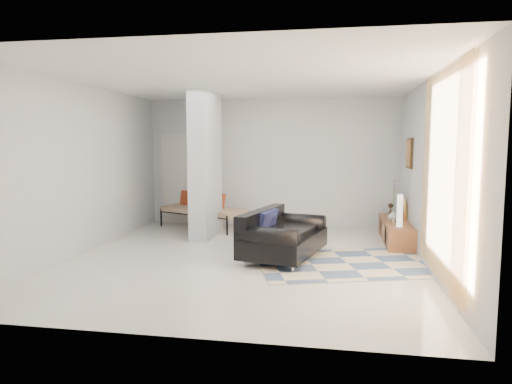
# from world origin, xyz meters

# --- Properties ---
(floor) EXTENTS (6.00, 6.00, 0.00)m
(floor) POSITION_xyz_m (0.00, 0.00, 0.00)
(floor) COLOR beige
(floor) RESTS_ON ground
(ceiling) EXTENTS (6.00, 6.00, 0.00)m
(ceiling) POSITION_xyz_m (0.00, 0.00, 2.80)
(ceiling) COLOR white
(ceiling) RESTS_ON wall_back
(wall_back) EXTENTS (6.00, 0.00, 6.00)m
(wall_back) POSITION_xyz_m (0.00, 3.00, 1.40)
(wall_back) COLOR silver
(wall_back) RESTS_ON ground
(wall_front) EXTENTS (6.00, 0.00, 6.00)m
(wall_front) POSITION_xyz_m (0.00, -3.00, 1.40)
(wall_front) COLOR silver
(wall_front) RESTS_ON ground
(wall_left) EXTENTS (0.00, 6.00, 6.00)m
(wall_left) POSITION_xyz_m (-2.75, 0.00, 1.40)
(wall_left) COLOR silver
(wall_left) RESTS_ON ground
(wall_right) EXTENTS (0.00, 6.00, 6.00)m
(wall_right) POSITION_xyz_m (2.75, 0.00, 1.40)
(wall_right) COLOR silver
(wall_right) RESTS_ON ground
(partition_column) EXTENTS (0.35, 1.20, 2.80)m
(partition_column) POSITION_xyz_m (-1.10, 1.60, 1.40)
(partition_column) COLOR silver
(partition_column) RESTS_ON floor
(hallway_door) EXTENTS (0.85, 0.06, 2.04)m
(hallway_door) POSITION_xyz_m (-2.10, 2.96, 1.02)
(hallway_door) COLOR silver
(hallway_door) RESTS_ON floor
(curtain) EXTENTS (0.00, 2.55, 2.55)m
(curtain) POSITION_xyz_m (2.67, -1.15, 1.45)
(curtain) COLOR #FFAF43
(curtain) RESTS_ON wall_right
(wall_art) EXTENTS (0.04, 0.45, 0.55)m
(wall_art) POSITION_xyz_m (2.72, 1.70, 1.65)
(wall_art) COLOR #36220E
(wall_art) RESTS_ON wall_right
(media_console) EXTENTS (0.45, 1.89, 0.80)m
(media_console) POSITION_xyz_m (2.52, 1.70, 0.20)
(media_console) COLOR brown
(media_console) RESTS_ON floor
(loveseat) EXTENTS (1.35, 1.86, 0.76)m
(loveseat) POSITION_xyz_m (0.54, 0.18, 0.35)
(loveseat) COLOR silver
(loveseat) RESTS_ON floor
(daybed) EXTENTS (2.00, 1.44, 0.77)m
(daybed) POSITION_xyz_m (-1.41, 2.48, 0.41)
(daybed) COLOR black
(daybed) RESTS_ON floor
(area_rug) EXTENTS (3.11, 2.51, 0.01)m
(area_rug) POSITION_xyz_m (1.60, -0.04, 0.01)
(area_rug) COLOR beige
(area_rug) RESTS_ON floor
(cylinder_lamp) EXTENTS (0.10, 0.10, 0.56)m
(cylinder_lamp) POSITION_xyz_m (2.50, 1.08, 0.68)
(cylinder_lamp) COLOR white
(cylinder_lamp) RESTS_ON media_console
(bronze_figurine) EXTENTS (0.15, 0.15, 0.27)m
(bronze_figurine) POSITION_xyz_m (2.47, 2.13, 0.53)
(bronze_figurine) COLOR black
(bronze_figurine) RESTS_ON media_console
(vase) EXTENTS (0.21, 0.21, 0.21)m
(vase) POSITION_xyz_m (2.47, 1.68, 0.50)
(vase) COLOR silver
(vase) RESTS_ON media_console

